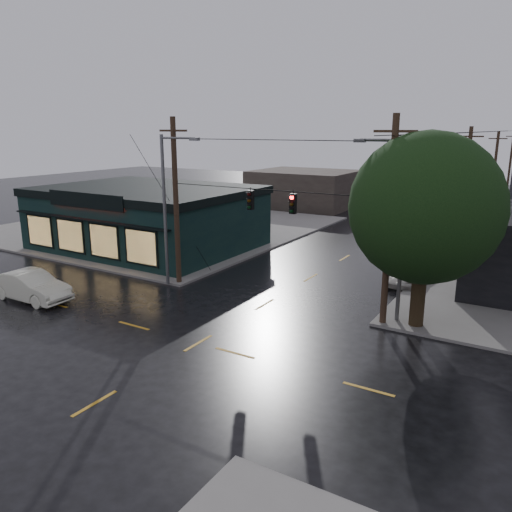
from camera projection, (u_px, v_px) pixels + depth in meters
The scene contains 15 objects.
ground_plane at pixel (198, 343), 22.67m from camera, with size 160.00×160.00×0.00m, color black.
sidewalk_nw at pixel (161, 226), 49.26m from camera, with size 28.00×28.00×0.15m, color slate.
pizza_shop at pixel (148, 217), 40.28m from camera, with size 16.30×12.34×4.90m.
corner_tree at pixel (425, 209), 23.00m from camera, with size 7.08×7.08×9.29m.
utility_pole_nw at pixel (179, 284), 31.32m from camera, with size 2.00×0.32×10.15m, color #302015, non-canonical shape.
utility_pole_ne at pixel (382, 325), 24.80m from camera, with size 2.00×0.32×10.15m, color #302015, non-canonical shape.
utility_pole_far_a at pixel (459, 243), 42.62m from camera, with size 2.00×0.32×9.65m, color #302015, non-canonical shape.
utility_pole_far_b at pixel (490, 211), 59.20m from camera, with size 2.00×0.32×9.15m, color #302015, non-canonical shape.
utility_pole_far_c at pixel (506, 193), 75.77m from camera, with size 2.00×0.32×9.15m, color #302015, non-canonical shape.
span_signal_assembly at pixel (271, 201), 26.60m from camera, with size 13.00×0.48×1.23m.
streetlight_nw at pixel (168, 286), 30.89m from camera, with size 5.40×0.30×9.15m, color #5E5F62, non-canonical shape.
streetlight_ne at pixel (396, 322), 25.13m from camera, with size 5.40×0.30×9.15m, color #5E5F62, non-canonical shape.
bg_building_west at pixel (305, 188), 62.30m from camera, with size 12.00×10.00×4.40m, color #332825.
sedan_cream at pixel (31, 286), 28.13m from camera, with size 1.77×5.08×1.68m, color beige.
suv_silver at pixel (407, 274), 31.27m from camera, with size 1.94×4.22×1.17m, color #BDB7AE.
Camera 1 is at (13.11, -16.59, 9.47)m, focal length 35.00 mm.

